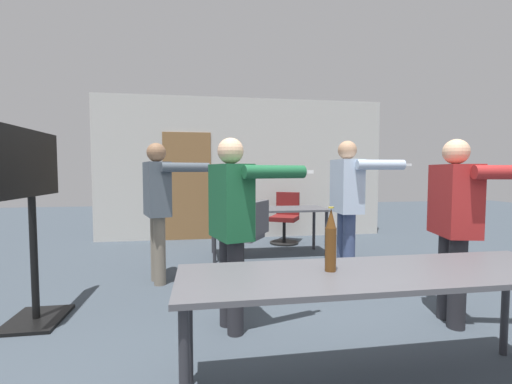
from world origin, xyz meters
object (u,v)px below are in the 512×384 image
at_px(office_chair_mid_tucked, 285,219).
at_px(office_chair_far_right, 247,239).
at_px(person_right_polo, 348,197).
at_px(beer_bottle, 331,241).
at_px(person_far_watching, 158,199).
at_px(tv_screen, 32,205).
at_px(person_left_plaid, 232,216).
at_px(person_center_tall, 456,215).

xyz_separation_m(office_chair_mid_tucked, office_chair_far_right, (-0.93, -1.74, 0.01)).
height_order(person_right_polo, beer_bottle, person_right_polo).
xyz_separation_m(person_far_watching, beer_bottle, (1.23, -2.26, -0.07)).
height_order(tv_screen, person_right_polo, person_right_polo).
bearing_deg(tv_screen, person_far_watching, -45.48).
relative_size(person_right_polo, person_far_watching, 1.02).
relative_size(person_left_plaid, office_chair_far_right, 1.69).
distance_m(person_left_plaid, beer_bottle, 1.04).
xyz_separation_m(tv_screen, office_chair_far_right, (2.02, 1.14, -0.58)).
bearing_deg(office_chair_mid_tucked, beer_bottle, 107.90).
xyz_separation_m(person_center_tall, person_far_watching, (-2.64, 1.52, 0.04)).
bearing_deg(office_chair_far_right, person_left_plaid, -159.89).
bearing_deg(person_left_plaid, person_far_watching, -167.65).
relative_size(tv_screen, office_chair_mid_tucked, 1.81).
height_order(person_far_watching, beer_bottle, person_far_watching).
relative_size(person_right_polo, office_chair_far_right, 1.79).
relative_size(tv_screen, person_right_polo, 0.99).
xyz_separation_m(person_far_watching, office_chair_far_right, (1.08, 0.22, -0.54)).
distance_m(person_far_watching, beer_bottle, 2.57).
relative_size(office_chair_far_right, beer_bottle, 2.52).
bearing_deg(beer_bottle, person_far_watching, 118.66).
xyz_separation_m(person_right_polo, office_chair_far_right, (-1.18, 0.42, -0.56)).
bearing_deg(person_far_watching, person_left_plaid, 11.03).
bearing_deg(person_right_polo, office_chair_far_right, -107.29).
xyz_separation_m(person_center_tall, office_chair_far_right, (-1.56, 1.74, -0.50)).
height_order(person_right_polo, office_chair_mid_tucked, person_right_polo).
height_order(tv_screen, office_chair_far_right, tv_screen).
xyz_separation_m(tv_screen, beer_bottle, (2.18, -1.33, -0.11)).
xyz_separation_m(office_chair_mid_tucked, beer_bottle, (-0.78, -4.21, 0.49)).
distance_m(person_right_polo, office_chair_mid_tucked, 2.24).
bearing_deg(person_far_watching, office_chair_far_right, 83.15).
bearing_deg(person_far_watching, person_right_polo, 66.69).
bearing_deg(person_right_polo, person_center_tall, 18.45).
height_order(person_left_plaid, office_chair_mid_tucked, person_left_plaid).
distance_m(person_left_plaid, person_right_polo, 1.89).
bearing_deg(person_center_tall, tv_screen, -85.98).
height_order(office_chair_mid_tucked, beer_bottle, beer_bottle).
distance_m(person_right_polo, office_chair_far_right, 1.37).
bearing_deg(tv_screen, person_right_polo, -77.21).
bearing_deg(office_chair_far_right, office_chair_mid_tucked, 3.78).
xyz_separation_m(person_right_polo, person_far_watching, (-2.25, 0.20, -0.02)).
bearing_deg(office_chair_far_right, person_center_tall, -106.08).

